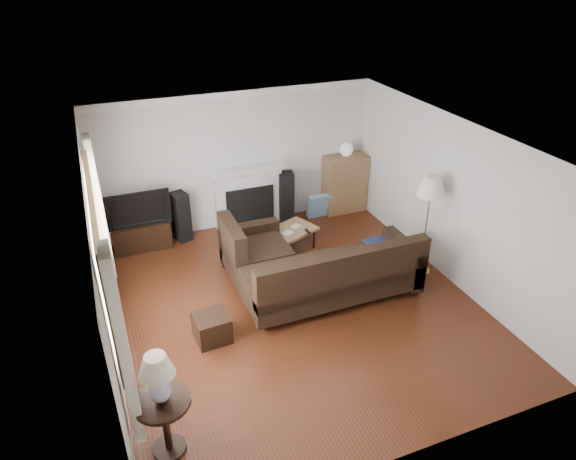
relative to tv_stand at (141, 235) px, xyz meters
name	(u,v)px	position (x,y,z in m)	size (l,w,h in m)	color
room	(296,230)	(1.84, -2.50, 1.01)	(5.10, 5.60, 2.54)	#4B2110
window	(102,254)	(-0.61, -2.70, 1.31)	(0.12, 2.74, 1.54)	olive
curtain_near	(124,349)	(-0.56, -4.22, 1.16)	(0.10, 0.35, 2.10)	white
curtain_far	(100,209)	(-0.56, -1.18, 1.16)	(0.10, 0.35, 2.10)	white
fireplace	(249,196)	(1.99, 0.14, 0.34)	(1.40, 0.26, 1.15)	white
tv_stand	(141,235)	(0.00, 0.00, 0.00)	(0.96, 0.43, 0.48)	black
television	(137,207)	(0.00, 0.00, 0.55)	(1.07, 0.14, 0.61)	black
speaker_left	(181,217)	(0.71, 0.04, 0.21)	(0.25, 0.30, 0.89)	black
speaker_right	(286,197)	(2.69, 0.04, 0.24)	(0.27, 0.32, 0.96)	black
bookshelf	(344,184)	(3.90, 0.02, 0.32)	(0.82, 0.39, 1.13)	brown
globe_lamp	(346,150)	(3.90, 0.02, 1.02)	(0.26, 0.26, 0.26)	white
sectional_sofa	(332,271)	(2.41, -2.49, 0.22)	(2.82, 2.06, 0.91)	black
coffee_table	(286,242)	(2.25, -1.07, -0.04)	(1.04, 0.57, 0.41)	#926C46
footstool	(212,327)	(0.54, -2.76, -0.05)	(0.44, 0.44, 0.37)	black
floor_lamp	(426,226)	(4.04, -2.40, 0.59)	(0.43, 0.43, 1.66)	gold
side_table	(166,425)	(-0.31, -4.28, 0.11)	(0.57, 0.57, 0.71)	black
table_lamp	(158,379)	(-0.31, -4.28, 0.75)	(0.35, 0.35, 0.56)	silver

